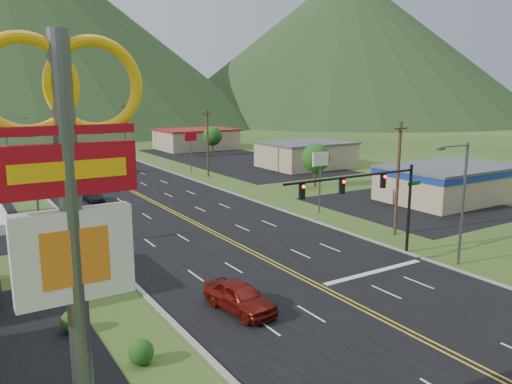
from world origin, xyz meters
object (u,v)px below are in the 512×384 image
car_red_near (240,297)px  car_red_far (120,167)px  streetlight_east (461,196)px  streetlight_west (9,143)px  pylon_sign (71,209)px  traffic_signal (373,191)px  car_dark_mid (94,197)px

car_red_near → car_red_far: 55.20m
streetlight_east → streetlight_west: bearing=110.9°
streetlight_west → car_red_far: bearing=-15.3°
pylon_sign → car_red_far: pylon_sign is taller
pylon_sign → streetlight_west: bearing=85.5°
pylon_sign → car_red_far: bearing=72.4°
pylon_sign → car_red_far: 67.57m
traffic_signal → car_red_near: 13.71m
car_red_near → car_dark_mid: size_ratio=1.15×
pylon_sign → car_dark_mid: size_ratio=3.19×
pylon_sign → traffic_signal: pylon_sign is taller
streetlight_west → car_red_far: (14.98, -4.11, -4.35)m
pylon_sign → car_red_near: 16.66m
streetlight_east → traffic_signal: bearing=139.6°
car_red_far → traffic_signal: bearing=96.0°
car_dark_mid → car_red_far: bearing=66.7°
car_red_near → car_dark_mid: 34.29m
traffic_signal → streetlight_east: (4.70, -4.00, -0.15)m
traffic_signal → car_red_near: size_ratio=2.59×
traffic_signal → car_red_far: traffic_signal is taller
streetlight_east → car_dark_mid: (-17.03, 35.81, -4.54)m
pylon_sign → streetlight_west: (5.32, 68.00, -4.12)m
traffic_signal → streetlight_west: 58.88m
pylon_sign → car_red_far: (20.30, 63.89, -8.47)m
streetlight_west → car_red_near: bearing=-84.7°
pylon_sign → traffic_signal: bearing=27.1°
streetlight_east → car_dark_mid: streetlight_east is taller
streetlight_east → car_dark_mid: 39.91m
car_red_near → streetlight_west: bearing=86.7°
car_dark_mid → car_red_far: size_ratio=0.87×
traffic_signal → car_red_far: size_ratio=2.61×
traffic_signal → streetlight_west: size_ratio=1.46×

